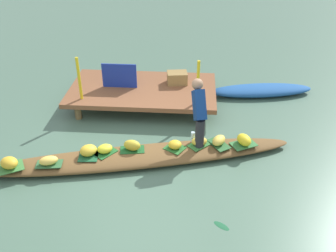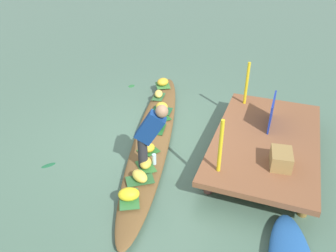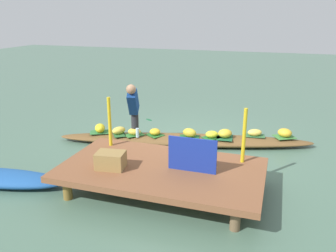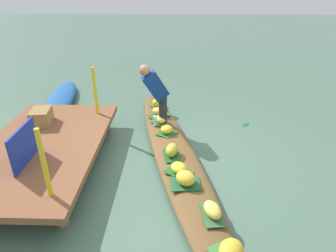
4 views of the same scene
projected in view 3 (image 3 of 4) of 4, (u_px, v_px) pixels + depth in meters
canal_water at (184, 144)px, 7.58m from camera, size 40.00×40.00×0.00m
dock_platform at (161, 170)px, 5.50m from camera, size 3.20×1.80×0.41m
vendor_boat at (184, 140)px, 7.55m from camera, size 5.55×1.98×0.19m
leaf_mat_0 at (100, 132)px, 7.73m from camera, size 0.53×0.46×0.01m
banana_bunch_0 at (100, 128)px, 7.70m from camera, size 0.34×0.38×0.19m
leaf_mat_1 at (255, 136)px, 7.50m from camera, size 0.46×0.29×0.01m
banana_bunch_1 at (255, 133)px, 7.48m from camera, size 0.35×0.28×0.15m
leaf_mat_2 at (284, 137)px, 7.44m from camera, size 0.53×0.49×0.01m
banana_bunch_2 at (285, 133)px, 7.41m from camera, size 0.38×0.35×0.19m
leaf_mat_3 at (155, 135)px, 7.55m from camera, size 0.44×0.42×0.01m
banana_bunch_3 at (155, 132)px, 7.53m from camera, size 0.26×0.25×0.15m
leaf_mat_4 at (225, 137)px, 7.39m from camera, size 0.37×0.44×0.01m
banana_bunch_4 at (225, 133)px, 7.37m from camera, size 0.39×0.38×0.18m
leaf_mat_5 at (189, 137)px, 7.43m from camera, size 0.46×0.31×0.01m
banana_bunch_5 at (190, 133)px, 7.40m from camera, size 0.33×0.24×0.19m
leaf_mat_6 at (119, 134)px, 7.62m from camera, size 0.46×0.51×0.01m
banana_bunch_6 at (119, 130)px, 7.59m from camera, size 0.33×0.37×0.16m
leaf_mat_7 at (134, 135)px, 7.56m from camera, size 0.46×0.46×0.01m
banana_bunch_7 at (134, 132)px, 7.53m from camera, size 0.32×0.26×0.15m
leaf_mat_8 at (212, 138)px, 7.39m from camera, size 0.45×0.47×0.01m
banana_bunch_8 at (212, 134)px, 7.37m from camera, size 0.34×0.32×0.15m
vendor_person at (133, 106)px, 7.27m from camera, size 0.30×0.55×1.18m
water_bottle at (137, 133)px, 7.40m from camera, size 0.07×0.07×0.20m
market_banner at (192, 155)px, 5.25m from camera, size 0.75×0.03×0.54m
railing_post_west at (244, 136)px, 5.53m from camera, size 0.06×0.06×0.91m
railing_post_east at (110, 122)px, 6.24m from camera, size 0.06×0.06×0.91m
produce_crate at (111, 160)px, 5.40m from camera, size 0.48×0.38×0.26m
drifting_plant_0 at (149, 120)px, 9.30m from camera, size 0.27×0.24×0.01m
drifting_plant_1 at (287, 133)px, 8.29m from camera, size 0.22×0.17×0.01m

